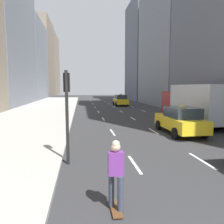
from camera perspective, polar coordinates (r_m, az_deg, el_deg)
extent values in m
cube|color=#ADAAA3|center=(27.53, -18.02, 0.21)|extent=(8.00, 66.00, 0.15)
cube|color=white|center=(8.73, 5.90, -13.39)|extent=(0.12, 2.00, 0.01)
cube|color=white|center=(14.41, 0.14, -5.33)|extent=(0.12, 2.00, 0.01)
cube|color=white|center=(20.28, -2.28, -1.85)|extent=(0.12, 2.00, 0.01)
cube|color=white|center=(26.20, -3.60, 0.07)|extent=(0.12, 2.00, 0.01)
cube|color=white|center=(32.16, -4.43, 1.27)|extent=(0.12, 2.00, 0.01)
cube|color=white|center=(38.13, -5.00, 2.10)|extent=(0.12, 2.00, 0.01)
cube|color=white|center=(44.10, -5.42, 2.71)|extent=(0.12, 2.00, 0.01)
cube|color=white|center=(50.09, -5.74, 3.17)|extent=(0.12, 2.00, 0.01)
cube|color=white|center=(9.76, 22.42, -11.69)|extent=(0.12, 2.00, 0.01)
cube|color=white|center=(15.06, 10.78, -4.93)|extent=(0.12, 2.00, 0.01)
cube|color=white|center=(20.74, 5.44, -1.68)|extent=(0.12, 2.00, 0.01)
cube|color=white|center=(26.57, 2.43, 0.16)|extent=(0.12, 2.00, 0.01)
cube|color=white|center=(32.45, 0.51, 1.34)|extent=(0.12, 2.00, 0.01)
cube|color=white|center=(38.38, -0.82, 2.15)|extent=(0.12, 2.00, 0.01)
cube|color=white|center=(44.32, -1.80, 2.75)|extent=(0.12, 2.00, 0.01)
cube|color=white|center=(50.28, -2.55, 3.21)|extent=(0.12, 2.00, 0.01)
cube|color=white|center=(16.17, 20.24, -4.43)|extent=(0.12, 2.00, 0.01)
cube|color=white|center=(21.56, 12.70, -1.50)|extent=(0.12, 2.00, 0.01)
cube|color=white|center=(27.21, 8.24, 0.25)|extent=(0.12, 2.00, 0.01)
cube|color=white|center=(32.98, 5.33, 1.40)|extent=(0.12, 2.00, 0.01)
cube|color=white|center=(38.83, 3.28, 2.20)|extent=(0.12, 2.00, 0.01)
cube|color=white|center=(44.71, 1.77, 2.78)|extent=(0.12, 2.00, 0.01)
cube|color=white|center=(50.62, 0.61, 3.23)|extent=(0.12, 2.00, 0.01)
cube|color=gray|center=(55.89, -20.68, 12.39)|extent=(6.00, 14.89, 18.04)
cube|color=gray|center=(71.85, -17.91, 13.02)|extent=(6.00, 16.06, 22.79)
cube|color=gray|center=(88.38, -16.01, 11.65)|extent=(6.00, 16.95, 22.28)
cube|color=gray|center=(38.17, 14.55, 16.40)|extent=(6.00, 15.42, 19.23)
cube|color=slate|center=(52.14, 8.16, 15.35)|extent=(6.00, 12.57, 21.93)
cube|color=yellow|center=(14.58, 17.28, -2.68)|extent=(1.80, 4.40, 0.76)
cube|color=#28333D|center=(14.25, 17.83, -0.06)|extent=(1.58, 2.29, 0.64)
cube|color=#F2E599|center=(14.21, 17.89, 1.50)|extent=(0.44, 0.20, 0.14)
cylinder|color=black|center=(15.54, 12.08, -3.38)|extent=(0.22, 0.66, 0.66)
cylinder|color=black|center=(16.24, 18.06, -3.14)|extent=(0.22, 0.66, 0.66)
cylinder|color=black|center=(13.06, 16.20, -5.40)|extent=(0.22, 0.66, 0.66)
cylinder|color=black|center=(13.89, 23.02, -4.95)|extent=(0.22, 0.66, 0.66)
cube|color=yellow|center=(34.88, 2.23, 2.86)|extent=(1.80, 4.40, 0.76)
cube|color=#28333D|center=(34.58, 2.31, 3.99)|extent=(1.58, 2.29, 0.64)
cube|color=#F2E599|center=(34.56, 2.31, 4.64)|extent=(0.44, 0.20, 0.14)
cylinder|color=black|center=(36.10, 0.43, 2.39)|extent=(0.22, 0.66, 0.66)
cylinder|color=black|center=(36.41, 3.24, 2.42)|extent=(0.22, 0.66, 0.66)
cylinder|color=black|center=(33.41, 1.12, 2.05)|extent=(0.22, 0.66, 0.66)
cylinder|color=black|center=(33.74, 4.14, 2.08)|extent=(0.22, 0.66, 0.66)
cube|color=maroon|center=(21.70, 16.52, 2.41)|extent=(2.10, 2.40, 2.10)
cube|color=#28333D|center=(22.73, 15.34, 3.38)|extent=(1.90, 0.10, 0.90)
cube|color=silver|center=(17.95, 22.11, 2.33)|extent=(2.30, 6.00, 2.70)
cylinder|color=black|center=(21.38, 13.87, -0.40)|extent=(0.28, 0.90, 0.90)
cylinder|color=black|center=(22.25, 18.89, -0.29)|extent=(0.28, 0.90, 0.90)
cylinder|color=black|center=(16.50, 20.53, -2.66)|extent=(0.28, 0.90, 0.90)
cylinder|color=black|center=(17.71, 27.09, -2.36)|extent=(0.28, 0.90, 0.90)
cube|color=brown|center=(5.79, 0.97, -23.89)|extent=(0.24, 0.80, 0.03)
cylinder|color=black|center=(6.04, 0.52, -22.76)|extent=(0.18, 0.05, 0.05)
cylinder|color=black|center=(5.56, 1.47, -25.56)|extent=(0.18, 0.05, 0.05)
cylinder|color=#383D51|center=(5.67, -0.17, -19.56)|extent=(0.14, 0.14, 0.84)
cylinder|color=#383D51|center=(5.49, 2.18, -20.53)|extent=(0.14, 0.14, 0.84)
cube|color=#72338C|center=(5.30, 0.99, -13.26)|extent=(0.36, 0.22, 0.56)
sphere|color=beige|center=(5.18, 1.00, -9.10)|extent=(0.22, 0.22, 0.22)
sphere|color=#B2AD9E|center=(5.16, 1.01, -8.46)|extent=(0.20, 0.20, 0.20)
cylinder|color=black|center=(8.47, -11.65, -1.59)|extent=(0.12, 0.12, 3.60)
cube|color=black|center=(8.56, -11.78, 7.56)|extent=(0.24, 0.20, 0.72)
sphere|color=red|center=(8.68, -11.77, 9.07)|extent=(0.14, 0.14, 0.14)
sphere|color=#4C3F14|center=(8.67, -11.74, 7.55)|extent=(0.14, 0.14, 0.14)
sphere|color=#198C2D|center=(8.67, -11.70, 6.03)|extent=(0.14, 0.14, 0.14)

